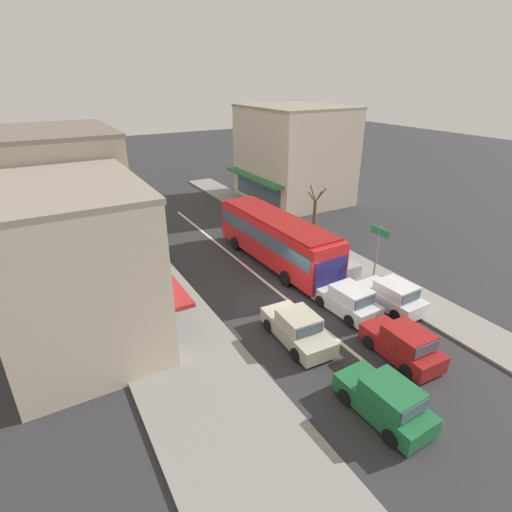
# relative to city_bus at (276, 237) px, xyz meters

# --- Properties ---
(ground_plane) EXTENTS (140.00, 140.00, 0.00)m
(ground_plane) POSITION_rel_city_bus_xyz_m (-2.01, -4.44, -1.88)
(ground_plane) COLOR #2D2D30
(lane_centre_line) EXTENTS (0.20, 28.00, 0.01)m
(lane_centre_line) POSITION_rel_city_bus_xyz_m (-2.01, -0.44, -1.88)
(lane_centre_line) COLOR silver
(lane_centre_line) RESTS_ON ground
(sidewalk_left) EXTENTS (5.20, 44.00, 0.14)m
(sidewalk_left) POSITION_rel_city_bus_xyz_m (-8.81, 1.56, -1.81)
(sidewalk_left) COLOR gray
(sidewalk_left) RESTS_ON ground
(kerb_right) EXTENTS (2.80, 44.00, 0.12)m
(kerb_right) POSITION_rel_city_bus_xyz_m (4.19, 1.56, -1.82)
(kerb_right) COLOR gray
(kerb_right) RESTS_ON ground
(shopfront_corner_near) EXTENTS (7.11, 8.37, 7.55)m
(shopfront_corner_near) POSITION_rel_city_bus_xyz_m (-12.19, -2.70, 1.89)
(shopfront_corner_near) COLOR beige
(shopfront_corner_near) RESTS_ON ground
(shopfront_mid_block) EXTENTS (8.67, 8.75, 8.69)m
(shopfront_mid_block) POSITION_rel_city_bus_xyz_m (-12.19, 6.15, 2.46)
(shopfront_mid_block) COLOR gray
(shopfront_mid_block) RESTS_ON ground
(shopfront_far_end) EXTENTS (8.71, 7.44, 7.27)m
(shopfront_far_end) POSITION_rel_city_bus_xyz_m (-12.19, 14.63, 1.75)
(shopfront_far_end) COLOR gray
(shopfront_far_end) RESTS_ON ground
(building_right_far) EXTENTS (9.14, 10.02, 8.90)m
(building_right_far) POSITION_rel_city_bus_xyz_m (9.48, 11.93, 2.56)
(building_right_far) COLOR beige
(building_right_far) RESTS_ON ground
(city_bus) EXTENTS (2.93, 10.91, 3.23)m
(city_bus) POSITION_rel_city_bus_xyz_m (0.00, 0.00, 0.00)
(city_bus) COLOR red
(city_bus) RESTS_ON ground
(hatchback_adjacent_lane_trail) EXTENTS (1.90, 3.75, 1.54)m
(hatchback_adjacent_lane_trail) POSITION_rel_city_bus_xyz_m (-3.56, -13.08, -1.17)
(hatchback_adjacent_lane_trail) COLOR #1E6638
(hatchback_adjacent_lane_trail) RESTS_ON ground
(sedan_queue_gap_filler) EXTENTS (2.04, 4.27, 1.47)m
(sedan_queue_gap_filler) POSITION_rel_city_bus_xyz_m (-3.69, -7.71, -1.22)
(sedan_queue_gap_filler) COLOR #B7B29E
(sedan_queue_gap_filler) RESTS_ON ground
(hatchback_behind_bus_near) EXTENTS (1.90, 3.75, 1.54)m
(hatchback_behind_bus_near) POSITION_rel_city_bus_xyz_m (-0.38, -11.05, -1.17)
(hatchback_behind_bus_near) COLOR maroon
(hatchback_behind_bus_near) RESTS_ON ground
(hatchback_adjacent_lane_lead) EXTENTS (1.95, 3.77, 1.54)m
(hatchback_adjacent_lane_lead) POSITION_rel_city_bus_xyz_m (0.03, -7.00, -1.17)
(hatchback_adjacent_lane_lead) COLOR silver
(hatchback_adjacent_lane_lead) RESTS_ON ground
(parked_hatchback_kerb_front) EXTENTS (1.90, 3.74, 1.54)m
(parked_hatchback_kerb_front) POSITION_rel_city_bus_xyz_m (2.40, -7.81, -1.17)
(parked_hatchback_kerb_front) COLOR silver
(parked_hatchback_kerb_front) RESTS_ON ground
(parked_sedan_kerb_second) EXTENTS (1.95, 4.22, 1.47)m
(parked_sedan_kerb_second) POSITION_rel_city_bus_xyz_m (2.53, -2.41, -1.22)
(parked_sedan_kerb_second) COLOR #9EA3A8
(parked_sedan_kerb_second) RESTS_ON ground
(traffic_light_downstreet) EXTENTS (0.33, 0.24, 4.20)m
(traffic_light_downstreet) POSITION_rel_city_bus_xyz_m (-5.97, 17.02, 0.97)
(traffic_light_downstreet) COLOR gray
(traffic_light_downstreet) RESTS_ON ground
(directional_road_sign) EXTENTS (0.10, 1.40, 3.60)m
(directional_road_sign) POSITION_rel_city_bus_xyz_m (3.69, -5.24, 0.80)
(directional_road_sign) COLOR gray
(directional_road_sign) RESTS_ON ground
(street_tree_right) EXTENTS (1.64, 1.42, 4.17)m
(street_tree_right) POSITION_rel_city_bus_xyz_m (4.53, 1.88, 0.08)
(street_tree_right) COLOR brown
(street_tree_right) RESTS_ON ground
(pedestrian_with_handbag_near) EXTENTS (0.58, 0.53, 1.63)m
(pedestrian_with_handbag_near) POSITION_rel_city_bus_xyz_m (-7.17, 5.33, -0.81)
(pedestrian_with_handbag_near) COLOR #232838
(pedestrian_with_handbag_near) RESTS_ON sidewalk_left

